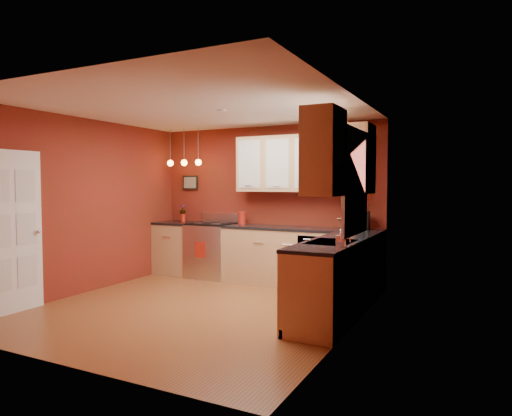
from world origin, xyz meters
The scene contains 27 objects.
floor centered at (0.00, 0.00, 0.00)m, with size 4.20×4.20×0.00m, color brown.
ceiling centered at (0.00, 0.00, 2.60)m, with size 4.00×4.20×0.02m, color white.
wall_back centered at (0.00, 2.10, 1.30)m, with size 4.00×0.02×2.60m, color maroon.
wall_front centered at (0.00, -2.10, 1.30)m, with size 4.00×0.02×2.60m, color maroon.
wall_left centered at (-2.00, 0.00, 1.30)m, with size 0.02×4.20×2.60m, color maroon.
wall_right centered at (2.00, 0.00, 1.30)m, with size 0.02×4.20×2.60m, color maroon.
base_cabinets_back_left centered at (-1.65, 1.80, 0.45)m, with size 0.70×0.60×0.90m, color tan.
base_cabinets_back_right centered at (0.73, 1.80, 0.45)m, with size 2.54×0.60×0.90m, color tan.
base_cabinets_right centered at (1.70, 0.45, 0.45)m, with size 0.60×2.10×0.90m, color tan.
counter_back_left centered at (-1.65, 1.80, 0.92)m, with size 0.70×0.62×0.04m, color black.
counter_back_right centered at (0.73, 1.80, 0.92)m, with size 2.54×0.62×0.04m, color black.
counter_right centered at (1.70, 0.45, 0.92)m, with size 0.62×2.10×0.04m, color black.
gas_range centered at (-0.92, 1.80, 0.48)m, with size 0.76×0.64×1.11m.
dishwasher_front centered at (1.10, 1.51, 0.45)m, with size 0.60×0.02×0.80m, color silver.
sink centered at (1.70, 0.30, 0.92)m, with size 0.50×0.70×0.33m.
window centered at (1.97, 0.30, 1.69)m, with size 0.06×1.02×1.22m.
door_left_wall centered at (-1.97, -1.20, 1.03)m, with size 0.12×0.82×2.05m.
upper_cabinets_back centered at (0.60, 1.93, 1.95)m, with size 2.00×0.35×0.90m, color tan.
upper_cabinets_right centered at (1.82, 0.32, 1.95)m, with size 0.35×1.95×0.90m, color tan.
wall_picture centered at (-1.55, 2.08, 1.65)m, with size 0.32×0.03×0.26m, color black.
pendant_lights centered at (-1.45, 1.75, 2.01)m, with size 0.71×0.11×0.66m.
red_canister centered at (-0.37, 1.91, 1.05)m, with size 0.14×0.14×0.21m.
red_vase centered at (-1.56, 1.85, 1.01)m, with size 0.09×0.09×0.15m, color #9E1D11.
flowers centered at (-1.56, 1.85, 1.17)m, with size 0.11×0.11×0.20m, color #9E1D11.
coffee_maker centered at (1.69, 1.89, 1.07)m, with size 0.20×0.20×0.28m.
soap_pump centered at (1.93, -0.10, 1.04)m, with size 0.09×0.09×0.20m, color white.
dish_towel centered at (-0.94, 1.47, 0.52)m, with size 0.20×0.01×0.27m, color #9E1D11.
Camera 1 is at (3.31, -4.90, 1.62)m, focal length 32.00 mm.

